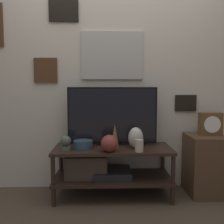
{
  "coord_description": "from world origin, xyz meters",
  "views": [
    {
      "loc": [
        -0.08,
        -2.28,
        1.11
      ],
      "look_at": [
        -0.01,
        0.28,
        0.86
      ],
      "focal_mm": 42.0,
      "sensor_mm": 36.0,
      "label": 1
    }
  ],
  "objects_px": {
    "vase_slim_bronze": "(115,136)",
    "vase_round_glass": "(109,143)",
    "decorative_bust": "(66,142)",
    "vase_urn_stoneware": "(136,138)",
    "candle_jar": "(139,146)",
    "television": "(113,116)",
    "mantel_clock": "(210,124)",
    "vase_wide_bowl": "(83,144)"
  },
  "relations": [
    {
      "from": "vase_urn_stoneware",
      "to": "decorative_bust",
      "type": "relative_size",
      "value": 1.46
    },
    {
      "from": "television",
      "to": "decorative_bust",
      "type": "xyz_separation_m",
      "value": [
        -0.46,
        -0.21,
        -0.23
      ]
    },
    {
      "from": "vase_slim_bronze",
      "to": "mantel_clock",
      "type": "relative_size",
      "value": 1.0
    },
    {
      "from": "vase_wide_bowl",
      "to": "television",
      "type": "bearing_deg",
      "value": 25.01
    },
    {
      "from": "vase_slim_bronze",
      "to": "candle_jar",
      "type": "bearing_deg",
      "value": -42.34
    },
    {
      "from": "vase_slim_bronze",
      "to": "decorative_bust",
      "type": "relative_size",
      "value": 1.63
    },
    {
      "from": "vase_slim_bronze",
      "to": "decorative_bust",
      "type": "distance_m",
      "value": 0.49
    },
    {
      "from": "television",
      "to": "vase_urn_stoneware",
      "type": "relative_size",
      "value": 4.4
    },
    {
      "from": "vase_wide_bowl",
      "to": "vase_round_glass",
      "type": "xyz_separation_m",
      "value": [
        0.26,
        -0.14,
        0.04
      ]
    },
    {
      "from": "vase_wide_bowl",
      "to": "candle_jar",
      "type": "height_order",
      "value": "candle_jar"
    },
    {
      "from": "television",
      "to": "mantel_clock",
      "type": "bearing_deg",
      "value": -2.72
    },
    {
      "from": "vase_urn_stoneware",
      "to": "candle_jar",
      "type": "height_order",
      "value": "vase_urn_stoneware"
    },
    {
      "from": "television",
      "to": "vase_urn_stoneware",
      "type": "xyz_separation_m",
      "value": [
        0.22,
        -0.14,
        -0.21
      ]
    },
    {
      "from": "vase_slim_bronze",
      "to": "vase_urn_stoneware",
      "type": "height_order",
      "value": "vase_slim_bronze"
    },
    {
      "from": "mantel_clock",
      "to": "television",
      "type": "bearing_deg",
      "value": 177.28
    },
    {
      "from": "television",
      "to": "candle_jar",
      "type": "relative_size",
      "value": 7.94
    },
    {
      "from": "candle_jar",
      "to": "vase_round_glass",
      "type": "bearing_deg",
      "value": 178.23
    },
    {
      "from": "vase_urn_stoneware",
      "to": "candle_jar",
      "type": "relative_size",
      "value": 1.8
    },
    {
      "from": "vase_slim_bronze",
      "to": "mantel_clock",
      "type": "height_order",
      "value": "mantel_clock"
    },
    {
      "from": "vase_urn_stoneware",
      "to": "vase_round_glass",
      "type": "relative_size",
      "value": 1.31
    },
    {
      "from": "television",
      "to": "candle_jar",
      "type": "bearing_deg",
      "value": -50.1
    },
    {
      "from": "vase_round_glass",
      "to": "candle_jar",
      "type": "relative_size",
      "value": 1.38
    },
    {
      "from": "vase_slim_bronze",
      "to": "vase_round_glass",
      "type": "distance_m",
      "value": 0.2
    },
    {
      "from": "television",
      "to": "vase_slim_bronze",
      "type": "distance_m",
      "value": 0.21
    },
    {
      "from": "television",
      "to": "vase_slim_bronze",
      "type": "height_order",
      "value": "television"
    },
    {
      "from": "mantel_clock",
      "to": "vase_round_glass",
      "type": "bearing_deg",
      "value": -167.68
    },
    {
      "from": "candle_jar",
      "to": "decorative_bust",
      "type": "bearing_deg",
      "value": 173.7
    },
    {
      "from": "vase_round_glass",
      "to": "decorative_bust",
      "type": "bearing_deg",
      "value": 170.71
    },
    {
      "from": "vase_slim_bronze",
      "to": "vase_round_glass",
      "type": "bearing_deg",
      "value": -106.87
    },
    {
      "from": "television",
      "to": "candle_jar",
      "type": "distance_m",
      "value": 0.45
    },
    {
      "from": "vase_wide_bowl",
      "to": "candle_jar",
      "type": "distance_m",
      "value": 0.55
    },
    {
      "from": "television",
      "to": "vase_wide_bowl",
      "type": "xyz_separation_m",
      "value": [
        -0.3,
        -0.14,
        -0.27
      ]
    },
    {
      "from": "television",
      "to": "vase_slim_bronze",
      "type": "relative_size",
      "value": 3.96
    },
    {
      "from": "vase_urn_stoneware",
      "to": "vase_round_glass",
      "type": "distance_m",
      "value": 0.3
    },
    {
      "from": "vase_urn_stoneware",
      "to": "mantel_clock",
      "type": "bearing_deg",
      "value": 6.64
    },
    {
      "from": "television",
      "to": "vase_slim_bronze",
      "type": "bearing_deg",
      "value": -78.17
    },
    {
      "from": "candle_jar",
      "to": "vase_slim_bronze",
      "type": "bearing_deg",
      "value": 137.66
    },
    {
      "from": "vase_wide_bowl",
      "to": "vase_slim_bronze",
      "type": "bearing_deg",
      "value": 9.9
    },
    {
      "from": "vase_slim_bronze",
      "to": "mantel_clock",
      "type": "xyz_separation_m",
      "value": [
        0.98,
        0.04,
        0.11
      ]
    },
    {
      "from": "vase_urn_stoneware",
      "to": "decorative_bust",
      "type": "height_order",
      "value": "vase_urn_stoneware"
    },
    {
      "from": "vase_urn_stoneware",
      "to": "candle_jar",
      "type": "bearing_deg",
      "value": -84.19
    },
    {
      "from": "candle_jar",
      "to": "decorative_bust",
      "type": "distance_m",
      "value": 0.7
    }
  ]
}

